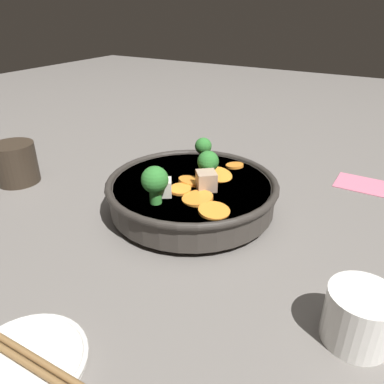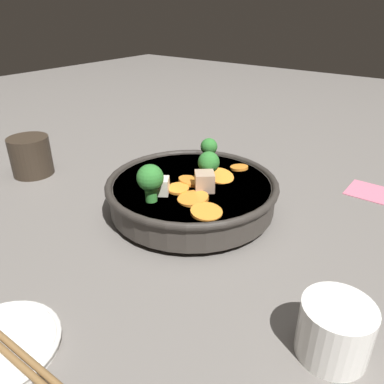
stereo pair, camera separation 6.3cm
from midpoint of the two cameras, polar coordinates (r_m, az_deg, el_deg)
ground_plane at (r=0.64m, az=2.79°, el=-2.93°), size 3.00×3.00×0.00m
stirfry_bowl at (r=0.63m, az=2.85°, el=0.09°), size 0.29×0.29×0.11m
side_saucer at (r=0.45m, az=-23.43°, el=-20.89°), size 0.12×0.12×0.01m
tea_cup at (r=0.43m, az=25.10°, el=-18.61°), size 0.07×0.07×0.06m
dark_mug at (r=0.82m, az=-21.44°, el=5.12°), size 0.10×0.08×0.08m
napkin at (r=0.79m, az=28.66°, el=-0.32°), size 0.11×0.08×0.00m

